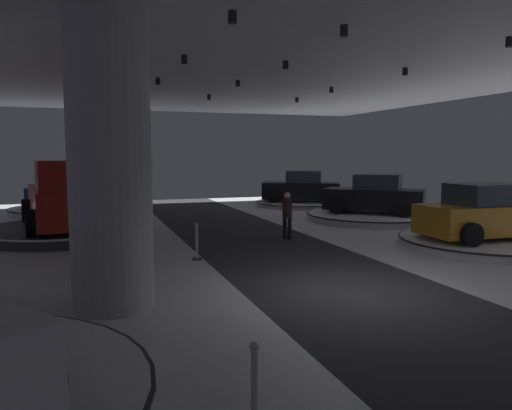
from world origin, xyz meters
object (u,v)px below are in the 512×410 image
(display_car_mid_right, at_px, (486,214))
(pickup_truck_far_left, at_px, (66,200))
(display_car_deep_right, at_px, (301,188))
(display_platform_mid_right, at_px, (485,242))
(display_platform_far_right, at_px, (373,216))
(display_car_deep_left, at_px, (63,191))
(display_platform_far_left, at_px, (66,231))
(column_left, at_px, (110,161))
(display_platform_deep_left, at_px, (63,210))
(display_car_far_right, at_px, (375,196))
(display_platform_deep_right, at_px, (301,203))
(visitor_walking_near, at_px, (287,212))

(display_car_mid_right, bearing_deg, pickup_truck_far_left, 154.44)
(display_car_deep_right, relative_size, display_platform_mid_right, 0.87)
(display_car_deep_right, height_order, pickup_truck_far_left, pickup_truck_far_left)
(display_platform_far_right, bearing_deg, display_car_deep_left, 151.19)
(display_platform_far_left, height_order, display_platform_mid_right, display_platform_far_left)
(display_car_deep_left, distance_m, display_platform_far_left, 7.54)
(column_left, distance_m, display_platform_far_left, 9.20)
(display_platform_deep_left, bearing_deg, display_car_deep_left, 71.41)
(display_car_far_right, bearing_deg, display_car_mid_right, -91.89)
(column_left, height_order, display_platform_deep_right, column_left)
(display_car_far_right, bearing_deg, visitor_walking_near, -149.22)
(display_platform_deep_left, xyz_separation_m, display_car_deep_left, (0.01, 0.03, 0.89))
(display_car_far_right, relative_size, display_platform_deep_left, 0.86)
(display_platform_deep_right, xyz_separation_m, visitor_walking_near, (-4.90, -9.68, 0.77))
(display_platform_far_right, xyz_separation_m, display_platform_mid_right, (-0.16, -6.57, -0.02))
(display_platform_deep_right, distance_m, visitor_walking_near, 10.88)
(display_platform_far_left, bearing_deg, visitor_walking_near, -22.83)
(display_platform_far_left, distance_m, display_car_mid_right, 13.94)
(display_platform_deep_right, bearing_deg, display_platform_far_right, -84.52)
(display_car_far_right, bearing_deg, display_platform_deep_left, 151.28)
(display_car_deep_right, bearing_deg, display_platform_deep_right, 153.54)
(display_platform_mid_right, bearing_deg, display_platform_far_right, 88.59)
(display_platform_far_right, distance_m, display_platform_deep_right, 6.39)
(display_car_mid_right, xyz_separation_m, visitor_walking_near, (-5.32, 3.25, -0.11))
(display_platform_far_right, distance_m, display_platform_deep_left, 14.85)
(display_platform_far_right, xyz_separation_m, display_platform_far_left, (-12.63, -0.32, 0.04))
(pickup_truck_far_left, bearing_deg, display_platform_far_left, 97.92)
(column_left, height_order, display_platform_deep_left, column_left)
(column_left, relative_size, display_platform_far_right, 0.94)
(display_platform_far_left, bearing_deg, column_left, -82.44)
(display_platform_deep_left, distance_m, display_car_deep_right, 12.49)
(column_left, bearing_deg, display_car_mid_right, 12.62)
(display_car_mid_right, bearing_deg, display_platform_far_right, 88.32)
(column_left, relative_size, display_platform_far_left, 0.97)
(display_platform_far_left, bearing_deg, pickup_truck_far_left, -82.08)
(display_platform_far_right, bearing_deg, visitor_walking_near, -148.95)
(visitor_walking_near, bearing_deg, display_car_far_right, 30.78)
(display_car_mid_right, bearing_deg, column_left, -167.38)
(display_platform_deep_left, bearing_deg, display_platform_mid_right, -46.80)
(display_platform_far_left, xyz_separation_m, pickup_truck_far_left, (0.04, -0.32, 1.10))
(display_platform_far_right, relative_size, visitor_walking_near, 3.67)
(display_platform_deep_left, height_order, display_car_deep_right, display_car_deep_right)
(display_car_mid_right, height_order, visitor_walking_near, display_car_mid_right)
(display_platform_far_left, relative_size, visitor_walking_near, 3.57)
(display_car_deep_left, distance_m, pickup_truck_far_left, 7.81)
(display_car_deep_right, height_order, visitor_walking_near, display_car_deep_right)
(display_platform_far_right, bearing_deg, display_car_mid_right, -91.68)
(display_car_far_right, xyz_separation_m, display_car_deep_right, (-0.61, 6.37, -0.05))
(display_platform_deep_left, relative_size, display_platform_far_left, 0.88)
(display_car_deep_left, relative_size, display_car_mid_right, 1.06)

